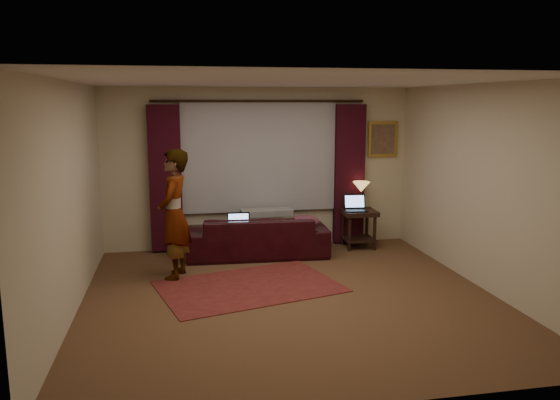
% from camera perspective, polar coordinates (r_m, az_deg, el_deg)
% --- Properties ---
extents(floor, '(5.00, 5.00, 0.01)m').
position_cam_1_polar(floor, '(6.81, 1.08, -10.16)').
color(floor, brown).
rests_on(floor, ground).
extents(ceiling, '(5.00, 5.00, 0.02)m').
position_cam_1_polar(ceiling, '(6.39, 1.15, 12.31)').
color(ceiling, silver).
rests_on(ceiling, ground).
extents(wall_back, '(5.00, 0.02, 2.60)m').
position_cam_1_polar(wall_back, '(8.91, -2.20, 3.34)').
color(wall_back, beige).
rests_on(wall_back, ground).
extents(wall_front, '(5.00, 0.02, 2.60)m').
position_cam_1_polar(wall_front, '(4.11, 8.31, -4.93)').
color(wall_front, beige).
rests_on(wall_front, ground).
extents(wall_left, '(0.02, 5.00, 2.60)m').
position_cam_1_polar(wall_left, '(6.45, -21.18, -0.00)').
color(wall_left, beige).
rests_on(wall_left, ground).
extents(wall_right, '(0.02, 5.00, 2.60)m').
position_cam_1_polar(wall_right, '(7.40, 20.43, 1.28)').
color(wall_right, beige).
rests_on(wall_right, ground).
extents(sheer_curtain, '(2.50, 0.05, 1.80)m').
position_cam_1_polar(sheer_curtain, '(8.83, -2.15, 4.58)').
color(sheer_curtain, '#A8A7AF').
rests_on(sheer_curtain, wall_back).
extents(drape_left, '(0.50, 0.14, 2.30)m').
position_cam_1_polar(drape_left, '(8.72, -11.88, 2.18)').
color(drape_left, '#330A15').
rests_on(drape_left, floor).
extents(drape_right, '(0.50, 0.14, 2.30)m').
position_cam_1_polar(drape_right, '(9.16, 7.24, 2.70)').
color(drape_right, '#330A15').
rests_on(drape_right, floor).
extents(curtain_rod, '(0.04, 0.04, 3.40)m').
position_cam_1_polar(curtain_rod, '(8.74, -2.14, 10.30)').
color(curtain_rod, black).
rests_on(curtain_rod, wall_back).
extents(picture_frame, '(0.50, 0.04, 0.60)m').
position_cam_1_polar(picture_frame, '(9.38, 10.67, 6.28)').
color(picture_frame, '#B89238').
rests_on(picture_frame, wall_back).
extents(sofa, '(2.21, 1.04, 0.88)m').
position_cam_1_polar(sofa, '(8.46, -2.41, -2.96)').
color(sofa, black).
rests_on(sofa, floor).
extents(throw_blanket, '(0.82, 0.36, 0.09)m').
position_cam_1_polar(throw_blanket, '(8.60, -1.42, 0.27)').
color(throw_blanket, gray).
rests_on(throw_blanket, sofa).
extents(clothing_pile, '(0.56, 0.49, 0.20)m').
position_cam_1_polar(clothing_pile, '(8.40, 2.53, -2.35)').
color(clothing_pile, brown).
rests_on(clothing_pile, sofa).
extents(laptop_sofa, '(0.35, 0.38, 0.25)m').
position_cam_1_polar(laptop_sofa, '(8.28, -4.26, -2.38)').
color(laptop_sofa, black).
rests_on(laptop_sofa, sofa).
extents(area_rug, '(2.55, 2.02, 0.01)m').
position_cam_1_polar(area_rug, '(7.18, -3.27, -9.00)').
color(area_rug, maroon).
rests_on(area_rug, floor).
extents(end_table, '(0.56, 0.56, 0.63)m').
position_cam_1_polar(end_table, '(9.06, 8.19, -2.99)').
color(end_table, black).
rests_on(end_table, floor).
extents(tiffany_lamp, '(0.31, 0.31, 0.45)m').
position_cam_1_polar(tiffany_lamp, '(9.05, 8.46, 0.48)').
color(tiffany_lamp, olive).
rests_on(tiffany_lamp, end_table).
extents(laptop_table, '(0.39, 0.42, 0.26)m').
position_cam_1_polar(laptop_table, '(8.88, 7.96, -0.33)').
color(laptop_table, black).
rests_on(laptop_table, end_table).
extents(person, '(0.62, 0.62, 1.76)m').
position_cam_1_polar(person, '(7.45, -11.01, -1.50)').
color(person, gray).
rests_on(person, floor).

